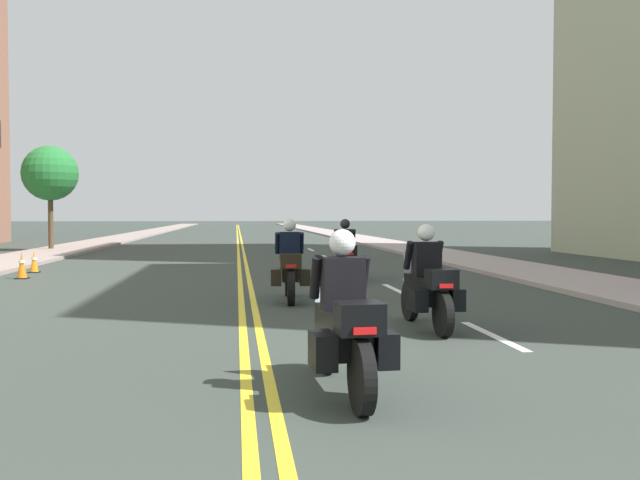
# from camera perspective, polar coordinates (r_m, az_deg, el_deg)

# --- Properties ---
(ground_plane) EXTENTS (264.00, 264.00, 0.00)m
(ground_plane) POSITION_cam_1_polar(r_m,az_deg,el_deg) (49.38, -6.74, 0.12)
(ground_plane) COLOR #313934
(sidewalk_left) EXTENTS (2.91, 144.00, 0.12)m
(sidewalk_left) POSITION_cam_1_polar(r_m,az_deg,el_deg) (50.04, -16.28, 0.14)
(sidewalk_left) COLOR gray
(sidewalk_left) RESTS_ON ground
(sidewalk_right) EXTENTS (2.91, 144.00, 0.12)m
(sidewalk_right) POSITION_cam_1_polar(r_m,az_deg,el_deg) (50.11, 2.79, 0.23)
(sidewalk_right) COLOR gray
(sidewalk_right) RESTS_ON ground
(centreline_yellow_inner) EXTENTS (0.12, 132.00, 0.01)m
(centreline_yellow_inner) POSITION_cam_1_polar(r_m,az_deg,el_deg) (49.38, -6.88, 0.12)
(centreline_yellow_inner) COLOR yellow
(centreline_yellow_inner) RESTS_ON ground
(centreline_yellow_outer) EXTENTS (0.12, 132.00, 0.01)m
(centreline_yellow_outer) POSITION_cam_1_polar(r_m,az_deg,el_deg) (49.38, -6.60, 0.12)
(centreline_yellow_outer) COLOR yellow
(centreline_yellow_outer) RESTS_ON ground
(lane_dashes_white) EXTENTS (0.14, 56.40, 0.01)m
(lane_dashes_white) POSITION_cam_1_polar(r_m,az_deg,el_deg) (30.62, -0.16, -1.09)
(lane_dashes_white) COLOR silver
(lane_dashes_white) RESTS_ON ground
(motorcycle_0) EXTENTS (0.78, 2.29, 1.59)m
(motorcycle_0) POSITION_cam_1_polar(r_m,az_deg,el_deg) (6.61, 2.05, -7.23)
(motorcycle_0) COLOR black
(motorcycle_0) RESTS_ON ground
(motorcycle_1) EXTENTS (0.78, 2.21, 1.59)m
(motorcycle_1) POSITION_cam_1_polar(r_m,az_deg,el_deg) (10.41, 8.99, -3.83)
(motorcycle_1) COLOR black
(motorcycle_1) RESTS_ON ground
(motorcycle_2) EXTENTS (0.78, 2.18, 1.65)m
(motorcycle_2) POSITION_cam_1_polar(r_m,az_deg,el_deg) (13.64, -2.53, -2.36)
(motorcycle_2) COLOR black
(motorcycle_2) RESTS_ON ground
(motorcycle_3) EXTENTS (0.77, 2.14, 1.62)m
(motorcycle_3) POSITION_cam_1_polar(r_m,az_deg,el_deg) (17.92, 2.14, -1.30)
(motorcycle_3) COLOR black
(motorcycle_3) RESTS_ON ground
(traffic_cone_1) EXTENTS (0.32, 0.32, 0.73)m
(traffic_cone_1) POSITION_cam_1_polar(r_m,az_deg,el_deg) (20.07, -23.57, -1.95)
(traffic_cone_1) COLOR black
(traffic_cone_1) RESTS_ON ground
(traffic_cone_2) EXTENTS (0.30, 0.30, 0.66)m
(traffic_cone_2) POSITION_cam_1_polar(r_m,az_deg,el_deg) (22.06, -22.70, -1.68)
(traffic_cone_2) COLOR black
(traffic_cone_2) RESTS_ON ground
(street_tree_0) EXTENTS (2.59, 2.59, 4.97)m
(street_tree_0) POSITION_cam_1_polar(r_m,az_deg,el_deg) (34.85, -21.56, 5.16)
(street_tree_0) COLOR #4A3724
(street_tree_0) RESTS_ON ground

